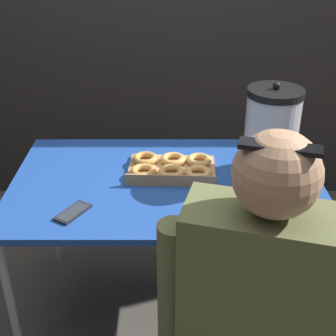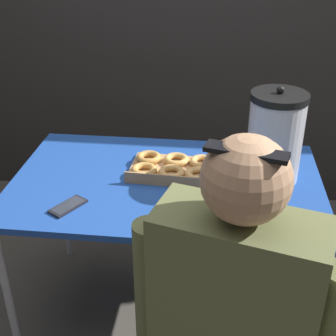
# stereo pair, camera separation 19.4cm
# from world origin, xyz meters

# --- Properties ---
(ground_plane) EXTENTS (12.00, 12.00, 0.00)m
(ground_plane) POSITION_xyz_m (0.00, 0.00, 0.00)
(ground_plane) COLOR #4C473F
(folding_table) EXTENTS (1.30, 0.82, 0.73)m
(folding_table) POSITION_xyz_m (0.00, 0.00, 0.69)
(folding_table) COLOR #1E479E
(folding_table) RESTS_ON ground
(donut_box) EXTENTS (0.40, 0.28, 0.05)m
(donut_box) POSITION_xyz_m (0.02, 0.07, 0.76)
(donut_box) COLOR tan
(donut_box) RESTS_ON folding_table
(coffee_urn) EXTENTS (0.23, 0.26, 0.40)m
(coffee_urn) POSITION_xyz_m (0.44, 0.08, 0.92)
(coffee_urn) COLOR silver
(coffee_urn) RESTS_ON folding_table
(cell_phone) EXTENTS (0.13, 0.16, 0.01)m
(cell_phone) POSITION_xyz_m (-0.35, -0.25, 0.74)
(cell_phone) COLOR black
(cell_phone) RESTS_ON folding_table
(person_seated) EXTENTS (0.61, 0.34, 1.27)m
(person_seated) POSITION_xyz_m (0.28, -0.69, 0.60)
(person_seated) COLOR #33332D
(person_seated) RESTS_ON ground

